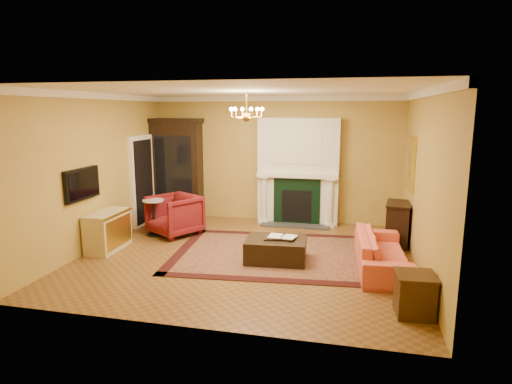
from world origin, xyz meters
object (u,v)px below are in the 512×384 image
(china_cabinet, at_px, (178,171))
(commode, at_px, (108,231))
(pedestal_table, at_px, (154,215))
(wingback_armchair, at_px, (174,213))
(end_table, at_px, (415,296))
(coral_sofa, at_px, (382,246))
(leather_ottoman, at_px, (276,250))
(console_table, at_px, (398,225))

(china_cabinet, distance_m, commode, 2.85)
(china_cabinet, height_order, pedestal_table, china_cabinet)
(wingback_armchair, height_order, end_table, wingback_armchair)
(wingback_armchair, distance_m, pedestal_table, 0.44)
(commode, xyz_separation_m, coral_sofa, (5.13, 0.11, 0.03))
(china_cabinet, bearing_deg, wingback_armchair, -73.53)
(commode, relative_size, coral_sofa, 0.48)
(china_cabinet, height_order, coral_sofa, china_cabinet)
(china_cabinet, xyz_separation_m, coral_sofa, (4.80, -2.60, -0.78))
(china_cabinet, height_order, wingback_armchair, china_cabinet)
(china_cabinet, relative_size, pedestal_table, 2.99)
(china_cabinet, bearing_deg, commode, -100.04)
(pedestal_table, relative_size, end_table, 1.46)
(china_cabinet, relative_size, coral_sofa, 1.15)
(wingback_armchair, relative_size, leather_ottoman, 0.91)
(wingback_armchair, height_order, pedestal_table, wingback_armchair)
(pedestal_table, bearing_deg, china_cabinet, 94.13)
(china_cabinet, height_order, end_table, china_cabinet)
(china_cabinet, xyz_separation_m, leather_ottoman, (2.97, -2.64, -0.97))
(china_cabinet, height_order, commode, china_cabinet)
(pedestal_table, xyz_separation_m, end_table, (5.00, -2.61, -0.19))
(china_cabinet, xyz_separation_m, commode, (-0.33, -2.71, -0.81))
(wingback_armchair, height_order, console_table, wingback_armchair)
(coral_sofa, xyz_separation_m, end_table, (0.32, -1.66, -0.13))
(china_cabinet, xyz_separation_m, pedestal_table, (0.12, -1.65, -0.72))
(china_cabinet, xyz_separation_m, console_table, (5.18, -1.15, -0.77))
(commode, bearing_deg, leather_ottoman, 0.52)
(pedestal_table, bearing_deg, coral_sofa, -11.51)
(pedestal_table, height_order, end_table, pedestal_table)
(china_cabinet, bearing_deg, console_table, -15.63)
(pedestal_table, height_order, leather_ottoman, pedestal_table)
(end_table, height_order, leather_ottoman, end_table)
(coral_sofa, bearing_deg, leather_ottoman, 88.18)
(wingback_armchair, bearing_deg, commode, -93.40)
(china_cabinet, relative_size, console_table, 2.85)
(coral_sofa, bearing_deg, china_cabinet, 58.43)
(end_table, height_order, console_table, console_table)
(commode, relative_size, end_table, 1.84)
(commode, height_order, console_table, console_table)
(wingback_armchair, xyz_separation_m, leather_ottoman, (2.44, -1.15, -0.27))
(console_table, xyz_separation_m, leather_ottoman, (-2.21, -1.49, -0.20))
(commode, bearing_deg, pedestal_table, 66.44)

